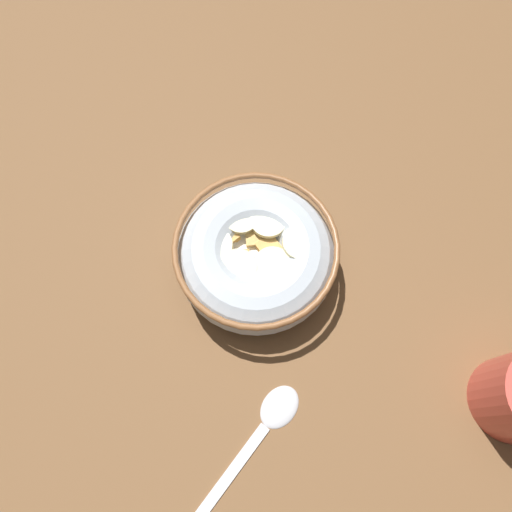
{
  "coord_description": "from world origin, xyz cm",
  "views": [
    {
      "loc": [
        -6.49,
        -14.86,
        48.29
      ],
      "look_at": [
        0.0,
        0.0,
        3.0
      ],
      "focal_mm": 35.02,
      "sensor_mm": 36.0,
      "label": 1
    }
  ],
  "objects": [
    {
      "name": "cereal_bowl",
      "position": [
        -0.0,
        -0.01,
        3.11
      ],
      "size": [
        15.56,
        15.56,
        5.7
      ],
      "color": "#B2BCC6",
      "rests_on": "ground_plane"
    },
    {
      "name": "ground_plane",
      "position": [
        0.0,
        0.0,
        -1.0
      ],
      "size": [
        96.91,
        96.91,
        2.0
      ],
      "primitive_type": "cube",
      "color": "brown"
    },
    {
      "name": "spoon",
      "position": [
        -5.68,
        -14.71,
        0.34
      ],
      "size": [
        15.64,
        9.74,
        0.8
      ],
      "color": "silver",
      "rests_on": "ground_plane"
    }
  ]
}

